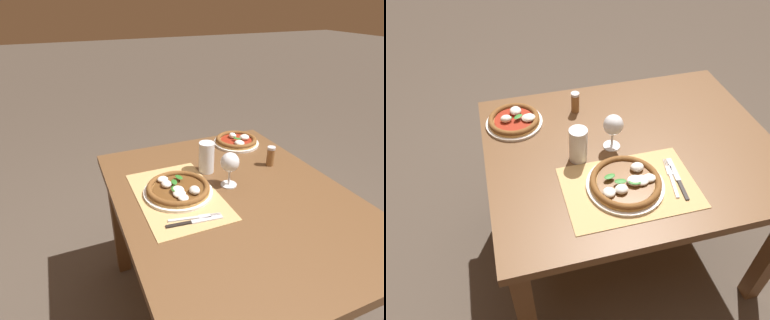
# 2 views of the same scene
# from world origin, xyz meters

# --- Properties ---
(ground_plane) EXTENTS (24.00, 24.00, 0.00)m
(ground_plane) POSITION_xyz_m (0.00, 0.00, 0.00)
(ground_plane) COLOR #473D33
(dining_table) EXTENTS (1.19, 0.94, 0.74)m
(dining_table) POSITION_xyz_m (0.00, 0.00, 0.63)
(dining_table) COLOR brown
(dining_table) RESTS_ON ground
(paper_placemat) EXTENTS (0.49, 0.32, 0.00)m
(paper_placemat) POSITION_xyz_m (-0.09, -0.22, 0.74)
(paper_placemat) COLOR tan
(paper_placemat) RESTS_ON dining_table
(pizza_near) EXTENTS (0.29, 0.29, 0.05)m
(pizza_near) POSITION_xyz_m (-0.10, -0.21, 0.76)
(pizza_near) COLOR silver
(pizza_near) RESTS_ON paper_placemat
(pizza_far) EXTENTS (0.25, 0.25, 0.05)m
(pizza_far) POSITION_xyz_m (-0.45, 0.27, 0.76)
(pizza_far) COLOR silver
(pizza_far) RESTS_ON dining_table
(wine_glass) EXTENTS (0.08, 0.08, 0.16)m
(wine_glass) POSITION_xyz_m (-0.08, 0.02, 0.85)
(wine_glass) COLOR silver
(wine_glass) RESTS_ON dining_table
(pint_glass) EXTENTS (0.07, 0.07, 0.15)m
(pint_glass) POSITION_xyz_m (-0.23, -0.02, 0.81)
(pint_glass) COLOR silver
(pint_glass) RESTS_ON dining_table
(fork) EXTENTS (0.05, 0.20, 0.00)m
(fork) POSITION_xyz_m (0.08, -0.21, 0.75)
(fork) COLOR #B7B7BC
(fork) RESTS_ON paper_placemat
(knife) EXTENTS (0.04, 0.22, 0.01)m
(knife) POSITION_xyz_m (0.10, -0.22, 0.75)
(knife) COLOR black
(knife) RESTS_ON paper_placemat
(pepper_shaker) EXTENTS (0.04, 0.04, 0.10)m
(pepper_shaker) POSITION_xyz_m (-0.17, 0.29, 0.79)
(pepper_shaker) COLOR brown
(pepper_shaker) RESTS_ON dining_table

